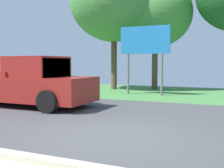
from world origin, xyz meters
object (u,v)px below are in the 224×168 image
Objects in this scene: roadside_billboard at (145,45)px; tree_center_back at (155,14)px; pickup_truck at (28,83)px; tree_left_far at (114,2)px.

roadside_billboard is 0.52× the size of tree_center_back.
pickup_truck is 9.93m from tree_center_back.
tree_center_back reaches higher than pickup_truck.
pickup_truck is at bearing -105.79° from tree_center_back.
roadside_billboard is at bearing -83.14° from tree_center_back.
tree_left_far is at bearing -154.87° from tree_center_back.
tree_left_far is 2.65m from tree_center_back.
roadside_billboard is at bearing 59.99° from pickup_truck.
pickup_truck is 0.77× the size of tree_center_back.
pickup_truck is 0.66× the size of tree_left_far.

